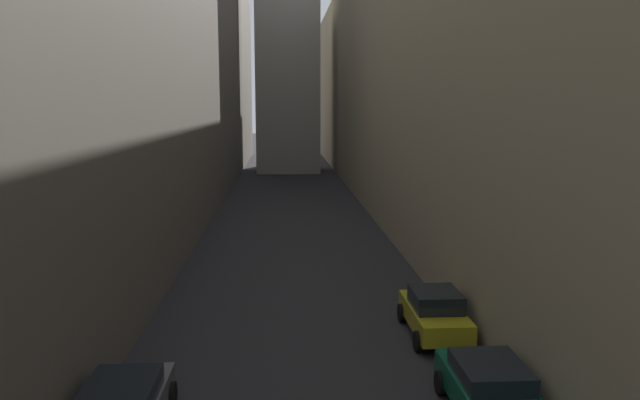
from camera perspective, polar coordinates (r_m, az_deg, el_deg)
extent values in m
plane|color=#232326|center=(44.54, -2.61, -1.18)|extent=(264.00, 264.00, 0.00)
cube|color=#60594F|center=(47.23, -16.77, 13.06)|extent=(11.29, 108.00, 23.05)
cube|color=gray|center=(47.49, 11.39, 11.66)|extent=(11.72, 108.00, 20.45)
cube|color=black|center=(15.33, -18.15, -16.76)|extent=(1.58, 2.31, 0.47)
cylinder|color=black|center=(17.25, -19.56, -16.87)|extent=(0.22, 0.68, 0.68)
cylinder|color=black|center=(16.87, -13.68, -17.21)|extent=(0.22, 0.68, 0.68)
cube|color=#05472D|center=(16.19, 15.71, -17.17)|extent=(1.74, 4.44, 0.67)
cube|color=black|center=(16.12, 15.57, -15.08)|extent=(1.60, 2.08, 0.45)
cylinder|color=black|center=(17.40, 11.15, -16.34)|extent=(0.22, 0.65, 0.65)
cylinder|color=black|center=(17.89, 16.77, -15.82)|extent=(0.22, 0.65, 0.65)
cube|color=#A59919|center=(21.29, 10.57, -10.57)|extent=(1.67, 3.96, 0.66)
cube|color=black|center=(20.99, 10.69, -9.06)|extent=(1.54, 1.86, 0.59)
cylinder|color=black|center=(22.46, 7.61, -10.35)|extent=(0.22, 0.67, 0.67)
cylinder|color=black|center=(22.83, 11.79, -10.15)|extent=(0.22, 0.67, 0.67)
cylinder|color=black|center=(19.99, 9.12, -12.85)|extent=(0.22, 0.67, 0.67)
cylinder|color=black|center=(20.41, 13.81, -12.54)|extent=(0.22, 0.67, 0.67)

